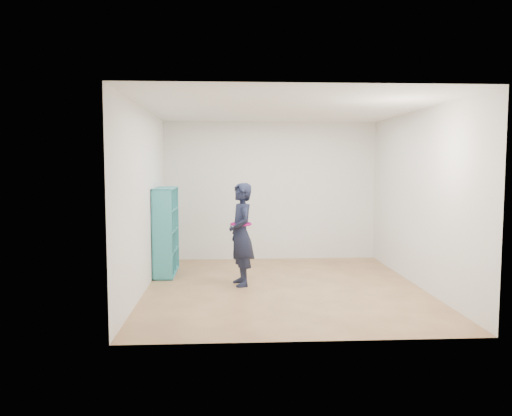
{
  "coord_description": "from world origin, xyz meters",
  "views": [
    {
      "loc": [
        -0.8,
        -7.16,
        1.8
      ],
      "look_at": [
        -0.39,
        0.3,
        1.15
      ],
      "focal_mm": 35.0,
      "sensor_mm": 36.0,
      "label": 1
    }
  ],
  "objects": [
    {
      "name": "wall_back",
      "position": [
        0.0,
        2.25,
        1.3
      ],
      "size": [
        4.0,
        0.02,
        2.6
      ],
      "primitive_type": "cube",
      "color": "white",
      "rests_on": "floor"
    },
    {
      "name": "bookshelf",
      "position": [
        -1.86,
        1.04,
        0.69
      ],
      "size": [
        0.31,
        1.07,
        1.43
      ],
      "color": "teal",
      "rests_on": "floor"
    },
    {
      "name": "wall_right",
      "position": [
        2.0,
        0.0,
        1.3
      ],
      "size": [
        0.02,
        4.5,
        2.6
      ],
      "primitive_type": "cube",
      "color": "white",
      "rests_on": "floor"
    },
    {
      "name": "wall_left",
      "position": [
        -2.0,
        0.0,
        1.3
      ],
      "size": [
        0.02,
        4.5,
        2.6
      ],
      "primitive_type": "cube",
      "color": "white",
      "rests_on": "floor"
    },
    {
      "name": "smartphone",
      "position": [
        -0.77,
        0.22,
        0.87
      ],
      "size": [
        0.03,
        0.09,
        0.13
      ],
      "rotation": [
        0.24,
        0.0,
        0.27
      ],
      "color": "silver",
      "rests_on": "person"
    },
    {
      "name": "ceiling",
      "position": [
        0.0,
        0.0,
        2.6
      ],
      "size": [
        4.5,
        4.5,
        0.0
      ],
      "primitive_type": "plane",
      "color": "white",
      "rests_on": "wall_back"
    },
    {
      "name": "person",
      "position": [
        -0.62,
        0.18,
        0.77
      ],
      "size": [
        0.48,
        0.63,
        1.53
      ],
      "rotation": [
        0.0,
        0.0,
        -1.34
      ],
      "color": "black",
      "rests_on": "floor"
    },
    {
      "name": "floor",
      "position": [
        0.0,
        0.0,
        0.0
      ],
      "size": [
        4.5,
        4.5,
        0.0
      ],
      "primitive_type": "plane",
      "color": "brown",
      "rests_on": "ground"
    },
    {
      "name": "wall_front",
      "position": [
        0.0,
        -2.25,
        1.3
      ],
      "size": [
        4.0,
        0.02,
        2.6
      ],
      "primitive_type": "cube",
      "color": "white",
      "rests_on": "floor"
    }
  ]
}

